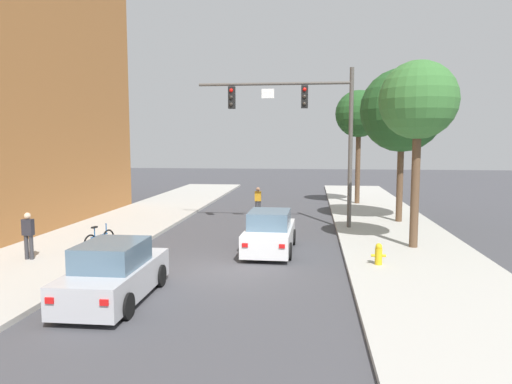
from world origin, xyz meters
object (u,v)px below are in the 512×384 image
Objects in this scene: pedestrian_sidewalk_left_walker at (28,233)px; car_following_silver at (114,274)px; pedestrian_crossing_road at (258,200)px; traffic_signal_mast at (306,117)px; street_tree_nearest at (418,102)px; car_lead_white at (270,233)px; bicycle_leaning at (99,241)px; fire_hydrant at (379,254)px; street_tree_second at (402,111)px; street_tree_third at (359,115)px.

car_following_silver is at bearing -36.49° from pedestrian_sidewalk_left_walker.
pedestrian_sidewalk_left_walker is at bearing -119.81° from pedestrian_crossing_road.
traffic_signal_mast is 5.91m from street_tree_nearest.
car_lead_white is at bearing -80.60° from pedestrian_crossing_road.
traffic_signal_mast is 10.87m from bicycle_leaning.
bicycle_leaning is 2.42× the size of fire_hydrant.
traffic_signal_mast reaches higher than car_lead_white.
fire_hydrant is (2.55, -6.97, -4.87)m from traffic_signal_mast.
pedestrian_crossing_road reaches higher than car_lead_white.
traffic_signal_mast is at bearing 39.14° from pedestrian_sidewalk_left_walker.
car_lead_white is 8.98m from pedestrian_crossing_road.
street_tree_second is at bearing -14.66° from pedestrian_crossing_road.
car_lead_white is at bearing -131.29° from street_tree_second.
traffic_signal_mast reaches higher than fire_hydrant.
pedestrian_sidewalk_left_walker is 2.45m from bicycle_leaning.
traffic_signal_mast is 8.88m from fire_hydrant.
traffic_signal_mast reaches higher than bicycle_leaning.
fire_hydrant is at bearing 28.67° from car_following_silver.
pedestrian_sidewalk_left_walker is 17.81m from street_tree_second.
bicycle_leaning is at bearing -168.30° from car_lead_white.
car_following_silver is at bearing -142.75° from street_tree_nearest.
street_tree_third is (3.33, 9.20, 0.62)m from traffic_signal_mast.
traffic_signal_mast is 9.81m from street_tree_third.
street_tree_nearest is (9.12, 6.93, 5.00)m from car_following_silver.
car_following_silver is 22.45m from street_tree_third.
bicycle_leaning is 10.12m from fire_hydrant.
street_tree_third is at bearing 71.89° from car_lead_white.
bicycle_leaning is (-2.68, 4.86, -0.18)m from car_following_silver.
pedestrian_crossing_road is at bearing 99.40° from car_lead_white.
car_following_silver is at bearing -113.79° from traffic_signal_mast.
pedestrian_sidewalk_left_walker is at bearing 143.51° from car_following_silver.
pedestrian_sidewalk_left_walker reaches higher than bicycle_leaning.
car_lead_white is 10.47m from street_tree_second.
pedestrian_sidewalk_left_walker is (-4.55, 3.36, 0.34)m from car_following_silver.
pedestrian_sidewalk_left_walker is at bearing -140.86° from traffic_signal_mast.
street_tree_third is (6.06, 5.21, 5.09)m from pedestrian_crossing_road.
bicycle_leaning is 0.23× the size of street_tree_third.
street_tree_second reaches higher than fire_hydrant.
car_following_silver is at bearing -112.05° from street_tree_third.
car_lead_white reaches higher than fire_hydrant.
bicycle_leaning reaches higher than fire_hydrant.
bicycle_leaning is (-6.28, -1.30, -0.18)m from car_lead_white.
street_tree_second is (6.05, 6.89, 5.06)m from car_lead_white.
street_tree_third is at bearing 40.67° from pedestrian_crossing_road.
pedestrian_sidewalk_left_walker is (-9.40, -7.65, -4.32)m from traffic_signal_mast.
pedestrian_sidewalk_left_walker is 0.94× the size of bicycle_leaning.
car_following_silver is 2.60× the size of pedestrian_sidewalk_left_walker.
street_tree_nearest is (13.67, 3.57, 4.66)m from pedestrian_sidewalk_left_walker.
traffic_signal_mast is 1.06× the size of street_tree_nearest.
car_lead_white is 4.37m from fire_hydrant.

